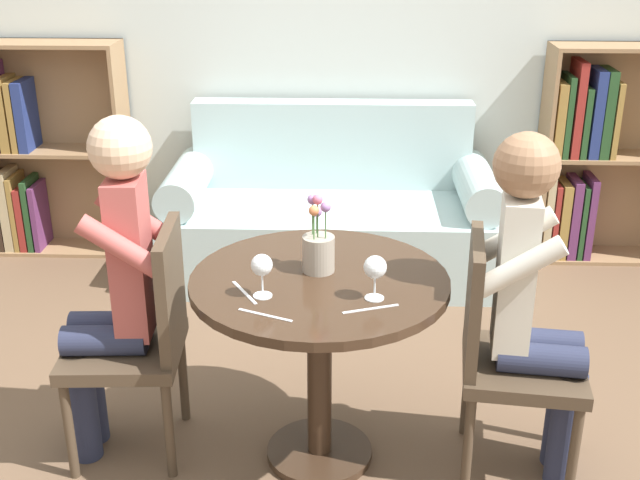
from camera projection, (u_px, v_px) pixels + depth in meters
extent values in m
plane|color=brown|center=(320.00, 455.00, 3.06)|extent=(16.00, 16.00, 0.00)
cube|color=silver|center=(334.00, 20.00, 4.52)|extent=(5.20, 0.05, 2.70)
cylinder|color=#382619|center=(319.00, 282.00, 2.78)|extent=(0.91, 0.91, 0.03)
cylinder|color=#382619|center=(319.00, 371.00, 2.92)|extent=(0.09, 0.09, 0.68)
cylinder|color=#382619|center=(320.00, 452.00, 3.06)|extent=(0.40, 0.40, 0.03)
cube|color=#A8C1C1|center=(331.00, 239.00, 4.51)|extent=(1.82, 0.80, 0.42)
cube|color=#A8C1C1|center=(332.00, 144.00, 4.63)|extent=(1.60, 0.16, 0.50)
cylinder|color=#A8C1C1|center=(186.00, 183.00, 4.42)|extent=(0.22, 0.72, 0.22)
cylinder|color=#A8C1C1|center=(477.00, 187.00, 4.36)|extent=(0.22, 0.72, 0.22)
cube|color=#93704C|center=(62.00, 144.00, 4.80)|extent=(0.85, 0.02, 1.25)
cube|color=#93704C|center=(125.00, 151.00, 4.66)|extent=(0.02, 0.28, 1.25)
cube|color=#93704C|center=(67.00, 247.00, 4.91)|extent=(0.81, 0.28, 0.02)
cube|color=#93704C|center=(55.00, 150.00, 4.68)|extent=(0.81, 0.28, 0.02)
cube|color=#93704C|center=(41.00, 44.00, 4.44)|extent=(0.81, 0.28, 0.02)
cube|color=#332319|center=(2.00, 210.00, 4.83)|extent=(0.05, 0.23, 0.46)
cube|color=tan|center=(11.00, 208.00, 4.82)|extent=(0.05, 0.23, 0.48)
cube|color=olive|center=(19.00, 211.00, 4.83)|extent=(0.03, 0.23, 0.45)
cube|color=maroon|center=(26.00, 216.00, 4.84)|extent=(0.04, 0.23, 0.39)
cube|color=#234723|center=(33.00, 212.00, 4.83)|extent=(0.03, 0.23, 0.43)
cube|color=#602D5B|center=(40.00, 215.00, 4.83)|extent=(0.03, 0.23, 0.40)
cube|color=olive|center=(8.00, 113.00, 4.60)|extent=(0.05, 0.23, 0.42)
cube|color=olive|center=(18.00, 115.00, 4.60)|extent=(0.03, 0.23, 0.40)
cube|color=navy|center=(26.00, 115.00, 4.60)|extent=(0.05, 0.23, 0.40)
cube|color=#93704C|center=(610.00, 150.00, 4.69)|extent=(0.85, 0.02, 1.25)
cube|color=#93704C|center=(543.00, 155.00, 4.58)|extent=(0.02, 0.28, 1.25)
cube|color=#93704C|center=(602.00, 255.00, 4.80)|extent=(0.81, 0.28, 0.02)
cube|color=#93704C|center=(616.00, 156.00, 4.57)|extent=(0.81, 0.28, 0.02)
cube|color=#93704C|center=(632.00, 47.00, 4.33)|extent=(0.81, 0.28, 0.02)
cube|color=tan|center=(545.00, 213.00, 4.71)|extent=(0.04, 0.23, 0.51)
cube|color=maroon|center=(552.00, 218.00, 4.72)|extent=(0.03, 0.23, 0.45)
cube|color=olive|center=(561.00, 218.00, 4.72)|extent=(0.05, 0.23, 0.45)
cube|color=#602D5B|center=(571.00, 216.00, 4.71)|extent=(0.05, 0.23, 0.47)
cube|color=#234723|center=(579.00, 219.00, 4.71)|extent=(0.03, 0.23, 0.44)
cube|color=#602D5B|center=(587.00, 216.00, 4.70)|extent=(0.04, 0.23, 0.48)
cube|color=olive|center=(556.00, 118.00, 4.49)|extent=(0.05, 0.23, 0.42)
cube|color=#234723|center=(565.00, 115.00, 4.48)|extent=(0.03, 0.23, 0.45)
cube|color=maroon|center=(575.00, 108.00, 4.46)|extent=(0.05, 0.23, 0.53)
cube|color=#234723|center=(582.00, 121.00, 4.49)|extent=(0.03, 0.23, 0.39)
cube|color=navy|center=(593.00, 112.00, 4.47)|extent=(0.05, 0.23, 0.49)
cube|color=#234723|center=(604.00, 112.00, 4.47)|extent=(0.05, 0.23, 0.49)
cube|color=olive|center=(612.00, 118.00, 4.48)|extent=(0.03, 0.23, 0.42)
cylinder|color=#473828|center=(94.00, 377.00, 3.20)|extent=(0.04, 0.04, 0.40)
cylinder|color=#473828|center=(69.00, 430.00, 2.87)|extent=(0.04, 0.04, 0.40)
cylinder|color=#473828|center=(183.00, 376.00, 3.21)|extent=(0.04, 0.04, 0.40)
cylinder|color=#473828|center=(169.00, 430.00, 2.88)|extent=(0.04, 0.04, 0.40)
cube|color=#473828|center=(124.00, 350.00, 2.95)|extent=(0.44, 0.44, 0.05)
cube|color=#473828|center=(170.00, 289.00, 2.86)|extent=(0.06, 0.38, 0.45)
cylinder|color=#473828|center=(574.00, 456.00, 2.74)|extent=(0.04, 0.04, 0.40)
cylinder|color=#473828|center=(561.00, 397.00, 3.07)|extent=(0.04, 0.04, 0.40)
cylinder|color=#473828|center=(468.00, 445.00, 2.79)|extent=(0.04, 0.04, 0.40)
cylinder|color=#473828|center=(467.00, 389.00, 3.12)|extent=(0.04, 0.04, 0.40)
cube|color=#473828|center=(523.00, 367.00, 2.84)|extent=(0.47, 0.47, 0.05)
cube|color=#473828|center=(474.00, 300.00, 2.78)|extent=(0.09, 0.38, 0.45)
cylinder|color=#282D47|center=(90.00, 389.00, 3.08)|extent=(0.11, 0.11, 0.45)
cylinder|color=#282D47|center=(82.00, 405.00, 2.97)|extent=(0.11, 0.11, 0.45)
cylinder|color=#282D47|center=(111.00, 326.00, 2.97)|extent=(0.31, 0.13, 0.11)
cylinder|color=#282D47|center=(104.00, 340.00, 2.87)|extent=(0.31, 0.13, 0.11)
cube|color=#B2514C|center=(131.00, 258.00, 2.81)|extent=(0.13, 0.21, 0.59)
cylinder|color=#B2514C|center=(136.00, 218.00, 2.90)|extent=(0.29, 0.09, 0.23)
cylinder|color=#B2514C|center=(120.00, 247.00, 2.65)|extent=(0.29, 0.09, 0.23)
sphere|color=beige|center=(120.00, 147.00, 2.66)|extent=(0.21, 0.21, 0.21)
cylinder|color=#282D47|center=(565.00, 429.00, 2.84)|extent=(0.11, 0.11, 0.45)
cylinder|color=#282D47|center=(561.00, 411.00, 2.94)|extent=(0.11, 0.11, 0.45)
cylinder|color=#282D47|center=(541.00, 359.00, 2.75)|extent=(0.31, 0.15, 0.11)
cylinder|color=#282D47|center=(538.00, 343.00, 2.85)|extent=(0.31, 0.15, 0.11)
cube|color=silver|center=(515.00, 275.00, 2.71)|extent=(0.14, 0.21, 0.56)
cylinder|color=silver|center=(521.00, 267.00, 2.55)|extent=(0.29, 0.10, 0.23)
cylinder|color=silver|center=(515.00, 235.00, 2.80)|extent=(0.29, 0.10, 0.23)
sphere|color=#936B4C|center=(527.00, 165.00, 2.56)|extent=(0.22, 0.22, 0.22)
cylinder|color=white|center=(263.00, 296.00, 2.64)|extent=(0.06, 0.06, 0.00)
cylinder|color=white|center=(262.00, 284.00, 2.62)|extent=(0.01, 0.01, 0.08)
sphere|color=white|center=(262.00, 265.00, 2.60)|extent=(0.07, 0.07, 0.07)
sphere|color=#E58E75|center=(262.00, 267.00, 2.60)|extent=(0.05, 0.05, 0.05)
cylinder|color=white|center=(374.00, 298.00, 2.62)|extent=(0.06, 0.06, 0.00)
cylinder|color=white|center=(375.00, 287.00, 2.61)|extent=(0.01, 0.01, 0.08)
sphere|color=white|center=(375.00, 267.00, 2.58)|extent=(0.08, 0.08, 0.08)
sphere|color=beige|center=(375.00, 270.00, 2.59)|extent=(0.05, 0.05, 0.05)
cylinder|color=#9E9384|center=(318.00, 254.00, 2.80)|extent=(0.11, 0.11, 0.13)
cylinder|color=#4C7A42|center=(314.00, 225.00, 2.74)|extent=(0.00, 0.01, 0.11)
sphere|color=#E07F4C|center=(314.00, 211.00, 2.72)|extent=(0.04, 0.04, 0.04)
cylinder|color=#4C7A42|center=(326.00, 223.00, 2.74)|extent=(0.00, 0.01, 0.12)
sphere|color=#9E70B2|center=(326.00, 207.00, 2.72)|extent=(0.04, 0.04, 0.04)
cylinder|color=#4C7A42|center=(313.00, 217.00, 2.77)|extent=(0.00, 0.01, 0.13)
sphere|color=#9E70B2|center=(312.00, 199.00, 2.75)|extent=(0.04, 0.04, 0.04)
cylinder|color=#4C7A42|center=(317.00, 223.00, 2.79)|extent=(0.01, 0.01, 0.08)
sphere|color=#9E70B2|center=(317.00, 212.00, 2.78)|extent=(0.04, 0.04, 0.04)
cylinder|color=#4C7A42|center=(318.00, 219.00, 2.75)|extent=(0.01, 0.01, 0.14)
sphere|color=#D16684|center=(318.00, 199.00, 2.72)|extent=(0.04, 0.04, 0.04)
cube|color=silver|center=(371.00, 309.00, 2.55)|extent=(0.18, 0.07, 0.00)
cube|color=silver|center=(265.00, 315.00, 2.52)|extent=(0.18, 0.08, 0.00)
cube|color=silver|center=(244.00, 292.00, 2.66)|extent=(0.10, 0.17, 0.00)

